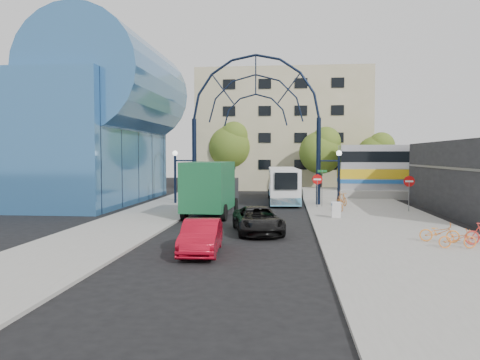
# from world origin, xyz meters

# --- Properties ---
(ground) EXTENTS (120.00, 120.00, 0.00)m
(ground) POSITION_xyz_m (0.00, 0.00, 0.00)
(ground) COLOR black
(ground) RESTS_ON ground
(sidewalk_east) EXTENTS (8.00, 56.00, 0.12)m
(sidewalk_east) POSITION_xyz_m (8.00, 4.00, 0.06)
(sidewalk_east) COLOR gray
(sidewalk_east) RESTS_ON ground
(plaza_west) EXTENTS (5.00, 50.00, 0.12)m
(plaza_west) POSITION_xyz_m (-6.50, 6.00, 0.06)
(plaza_west) COLOR gray
(plaza_west) RESTS_ON ground
(gateway_arch) EXTENTS (13.64, 0.44, 12.10)m
(gateway_arch) POSITION_xyz_m (0.00, 14.00, 8.56)
(gateway_arch) COLOR black
(gateway_arch) RESTS_ON ground
(stop_sign) EXTENTS (0.80, 0.07, 2.50)m
(stop_sign) POSITION_xyz_m (4.80, 12.00, 1.99)
(stop_sign) COLOR slate
(stop_sign) RESTS_ON sidewalk_east
(do_not_enter_sign) EXTENTS (0.76, 0.07, 2.48)m
(do_not_enter_sign) POSITION_xyz_m (11.00, 10.00, 1.98)
(do_not_enter_sign) COLOR slate
(do_not_enter_sign) RESTS_ON sidewalk_east
(street_name_sign) EXTENTS (0.70, 0.70, 2.80)m
(street_name_sign) POSITION_xyz_m (5.20, 12.60, 2.13)
(street_name_sign) COLOR slate
(street_name_sign) RESTS_ON sidewalk_east
(sandwich_board) EXTENTS (0.55, 0.61, 0.99)m
(sandwich_board) POSITION_xyz_m (5.60, 5.98, 0.74)
(sandwich_board) COLOR white
(sandwich_board) RESTS_ON sidewalk_east
(transit_hall) EXTENTS (16.50, 18.00, 14.50)m
(transit_hall) POSITION_xyz_m (-15.30, 15.00, 6.70)
(transit_hall) COLOR #33669D
(transit_hall) RESTS_ON ground
(apartment_block) EXTENTS (20.00, 12.10, 14.00)m
(apartment_block) POSITION_xyz_m (2.00, 34.97, 7.00)
(apartment_block) COLOR tan
(apartment_block) RESTS_ON ground
(train_platform) EXTENTS (32.00, 5.00, 0.80)m
(train_platform) POSITION_xyz_m (20.00, 22.00, 0.40)
(train_platform) COLOR gray
(train_platform) RESTS_ON ground
(train_car) EXTENTS (25.10, 3.05, 4.20)m
(train_car) POSITION_xyz_m (20.00, 22.00, 2.90)
(train_car) COLOR #B7B7BC
(train_car) RESTS_ON train_platform
(tree_north_a) EXTENTS (4.48, 4.48, 7.00)m
(tree_north_a) POSITION_xyz_m (6.12, 25.93, 4.61)
(tree_north_a) COLOR #382314
(tree_north_a) RESTS_ON ground
(tree_north_b) EXTENTS (5.12, 5.12, 8.00)m
(tree_north_b) POSITION_xyz_m (-3.88, 29.93, 5.27)
(tree_north_b) COLOR #382314
(tree_north_b) RESTS_ON ground
(tree_north_c) EXTENTS (4.16, 4.16, 6.50)m
(tree_north_c) POSITION_xyz_m (12.12, 27.93, 4.28)
(tree_north_c) COLOR #382314
(tree_north_c) RESTS_ON ground
(city_bus) EXTENTS (2.94, 10.77, 2.93)m
(city_bus) POSITION_xyz_m (2.19, 16.93, 1.53)
(city_bus) COLOR white
(city_bus) RESTS_ON ground
(green_truck) EXTENTS (3.04, 7.25, 3.60)m
(green_truck) POSITION_xyz_m (-2.44, 6.96, 1.80)
(green_truck) COLOR black
(green_truck) RESTS_ON ground
(black_suv) EXTENTS (3.21, 5.27, 1.36)m
(black_suv) POSITION_xyz_m (1.04, 0.43, 0.68)
(black_suv) COLOR black
(black_suv) RESTS_ON ground
(red_sedan) EXTENTS (1.73, 4.28, 1.38)m
(red_sedan) POSITION_xyz_m (-0.96, -4.75, 0.69)
(red_sedan) COLOR #A40A1C
(red_sedan) RESTS_ON ground
(bike_near_a) EXTENTS (0.92, 1.62, 0.80)m
(bike_near_a) POSITION_xyz_m (6.19, 9.85, 0.52)
(bike_near_a) COLOR orange
(bike_near_a) RESTS_ON sidewalk_east
(bike_near_b) EXTENTS (1.06, 1.80, 1.05)m
(bike_near_b) POSITION_xyz_m (6.77, 13.43, 0.64)
(bike_near_b) COLOR orange
(bike_near_b) RESTS_ON sidewalk_east
(bike_far_a) EXTENTS (1.58, 0.62, 0.82)m
(bike_far_a) POSITION_xyz_m (9.67, -3.23, 0.53)
(bike_far_a) COLOR orange
(bike_far_a) RESTS_ON sidewalk_east
(bike_far_c) EXTENTS (1.77, 0.96, 0.89)m
(bike_far_c) POSITION_xyz_m (9.37, -1.87, 0.56)
(bike_far_c) COLOR orange
(bike_far_c) RESTS_ON sidewalk_east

